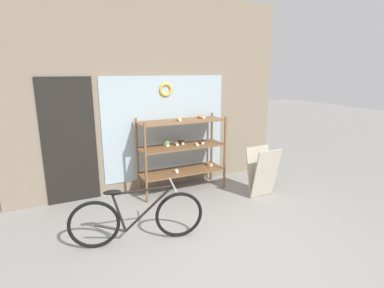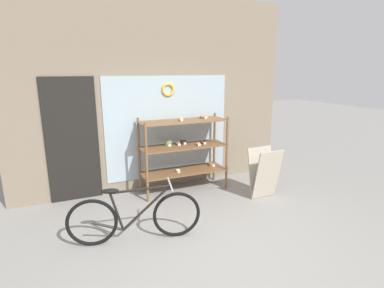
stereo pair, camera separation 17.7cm
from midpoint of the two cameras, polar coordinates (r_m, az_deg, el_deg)
The scene contains 5 objects.
ground_plane at distance 3.98m, azimuth 4.25°, elevation -19.72°, with size 30.00×30.00×0.00m, color gray.
storefront_facade at distance 5.55m, azimuth -8.50°, elevation 8.60°, with size 5.19×0.13×3.50m.
display_case at distance 5.47m, azimuth -2.74°, elevation -0.61°, with size 1.57×0.55×1.39m.
bicycle at distance 4.05m, azimuth -11.65°, elevation -13.61°, with size 1.70×0.51×0.77m.
sandwich_board at distance 5.42m, azimuth 12.35°, elevation -5.28°, with size 0.51×0.40×0.88m.
Camera 1 is at (-1.76, -2.82, 2.20)m, focal length 28.00 mm.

